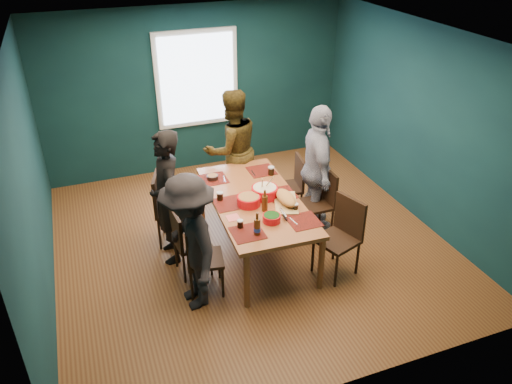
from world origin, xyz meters
TOP-DOWN VIEW (x-y plane):
  - room at (0.00, 0.27)m, footprint 5.01×5.01m
  - dining_table at (0.00, -0.21)m, footprint 1.12×2.12m
  - chair_left_far at (-1.01, 0.41)m, footprint 0.57×0.57m
  - chair_left_mid at (-0.94, -0.35)m, footprint 0.43×0.43m
  - chair_left_near at (-0.89, -0.71)m, footprint 0.48×0.48m
  - chair_right_far at (0.83, 0.47)m, footprint 0.47×0.47m
  - chair_right_mid at (1.00, -0.10)m, footprint 0.42×0.42m
  - chair_right_near at (0.85, -0.95)m, footprint 0.57×0.57m
  - person_far_left at (-1.04, 0.06)m, footprint 0.44×0.65m
  - person_back at (0.12, 1.06)m, footprint 0.96×0.80m
  - person_right at (0.99, 0.06)m, footprint 0.67×1.12m
  - person_near_left at (-0.99, -0.88)m, footprint 0.68×1.09m
  - bowl_salad at (-0.12, -0.32)m, footprint 0.29×0.29m
  - bowl_dumpling at (0.13, -0.21)m, footprint 0.33×0.33m
  - bowl_herbs at (-0.00, -0.76)m, footprint 0.21×0.21m
  - cutting_board at (0.31, -0.46)m, footprint 0.43×0.69m
  - small_bowl at (-0.35, 0.47)m, footprint 0.15×0.15m
  - beer_bottle_a at (-0.25, -0.96)m, footprint 0.08×0.08m
  - beer_bottle_b at (0.01, -0.52)m, footprint 0.07×0.07m
  - cola_glass_a at (-0.38, -0.76)m, footprint 0.07×0.07m
  - cola_glass_b at (0.36, -0.64)m, footprint 0.07×0.07m
  - cola_glass_c at (0.43, 0.32)m, footprint 0.08×0.08m
  - cola_glass_d at (-0.42, -0.09)m, footprint 0.08×0.08m
  - napkin_a at (0.40, -0.16)m, footprint 0.22×0.22m
  - napkin_b at (-0.39, -0.53)m, footprint 0.15×0.15m
  - napkin_c at (0.33, -0.89)m, footprint 0.14×0.14m

SIDE VIEW (x-z plane):
  - chair_left_mid at x=-0.94m, z-range 0.07..0.95m
  - chair_right_far at x=0.83m, z-range 0.07..0.98m
  - chair_left_near at x=-0.89m, z-range 0.08..0.99m
  - chair_right_mid at x=1.00m, z-range 0.08..1.00m
  - chair_right_near at x=0.85m, z-range 0.08..1.07m
  - chair_left_far at x=-1.01m, z-range 0.08..1.08m
  - dining_table at x=0.00m, z-range 0.32..1.11m
  - napkin_c at x=0.33m, z-range 0.79..0.80m
  - napkin_b at x=-0.39m, z-range 0.79..0.80m
  - napkin_a at x=0.40m, z-range 0.79..0.80m
  - person_near_left at x=-0.99m, z-range 0.00..1.62m
  - small_bowl at x=-0.35m, z-range 0.79..0.86m
  - bowl_herbs at x=0.00m, z-range 0.79..0.89m
  - cola_glass_b at x=0.36m, z-range 0.80..0.89m
  - cola_glass_a at x=-0.38m, z-range 0.80..0.90m
  - cola_glass_d at x=-0.42m, z-range 0.80..0.91m
  - bowl_salad at x=-0.12m, z-range 0.80..0.92m
  - cola_glass_c at x=0.43m, z-range 0.80..0.92m
  - cutting_board at x=0.31m, z-range 0.79..0.93m
  - bowl_dumpling at x=0.13m, z-range 0.71..1.02m
  - person_far_left at x=-1.04m, z-range 0.00..1.74m
  - person_right at x=0.99m, z-range 0.00..1.79m
  - person_back at x=0.12m, z-range 0.00..1.79m
  - beer_bottle_a at x=-0.25m, z-range 0.75..1.04m
  - beer_bottle_b at x=0.01m, z-range 0.76..1.04m
  - room at x=0.00m, z-range 0.01..2.73m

